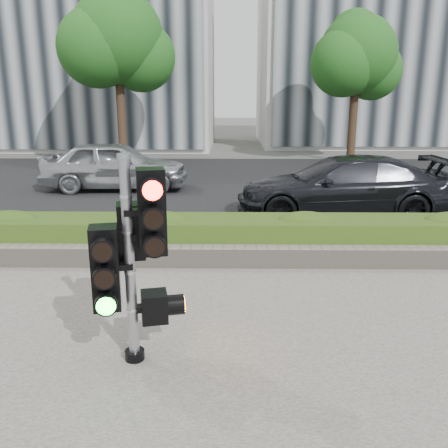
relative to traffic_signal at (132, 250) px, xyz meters
name	(u,v)px	position (x,y,z in m)	size (l,w,h in m)	color
ground	(222,315)	(0.94, 1.13, -1.31)	(120.00, 120.00, 0.00)	#51514C
sidewalk	(217,445)	(0.94, -1.37, -1.29)	(16.00, 11.00, 0.03)	#9E9389
road	(227,184)	(0.94, 11.13, -1.30)	(60.00, 13.00, 0.02)	black
curb	(225,242)	(0.94, 4.28, -1.25)	(60.00, 0.25, 0.12)	gray
stone_wall	(224,256)	(0.94, 3.03, -1.11)	(12.00, 0.32, 0.34)	gray
hedge	(224,236)	(0.94, 3.68, -0.94)	(12.00, 1.00, 0.68)	olive
building_left	(70,12)	(-8.06, 24.13, 6.19)	(16.00, 9.00, 15.00)	#B7B7B2
building_right	(409,43)	(11.94, 26.13, 4.69)	(18.00, 10.00, 12.00)	#B7B7B2
tree_left	(117,41)	(-3.58, 15.69, 3.74)	(4.61, 4.03, 7.34)	black
tree_right	(356,57)	(6.42, 16.68, 3.17)	(4.10, 3.58, 6.53)	black
traffic_signal	(132,250)	(0.00, 0.00, 0.00)	(0.84, 0.68, 2.31)	black
car_silver	(115,165)	(-2.58, 10.02, -0.52)	(1.81, 4.50, 1.53)	#A8ABAF
car_dark	(341,187)	(3.76, 6.65, -0.55)	(2.06, 5.08, 1.47)	black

